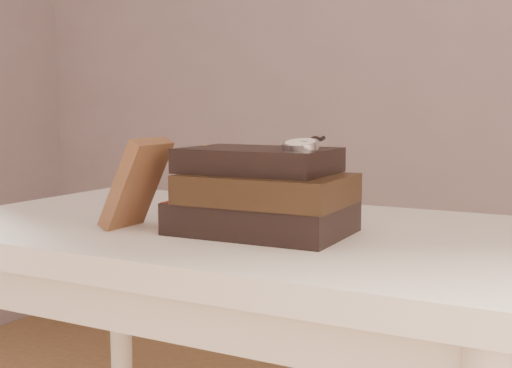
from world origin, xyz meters
The scene contains 5 objects.
table centered at (0.00, 0.35, 0.66)m, with size 1.00×0.60×0.75m.
book_stack centered at (0.08, 0.30, 0.81)m, with size 0.27×0.19×0.13m.
journal centered at (-0.11, 0.24, 0.82)m, with size 0.02×0.09×0.15m, color #462A1B.
pocket_watch centered at (0.15, 0.29, 0.89)m, with size 0.06×0.16×0.02m.
eyeglasses centered at (-0.01, 0.38, 0.82)m, with size 0.11×0.13×0.05m.
Camera 1 is at (0.56, -0.61, 0.95)m, focal length 47.60 mm.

